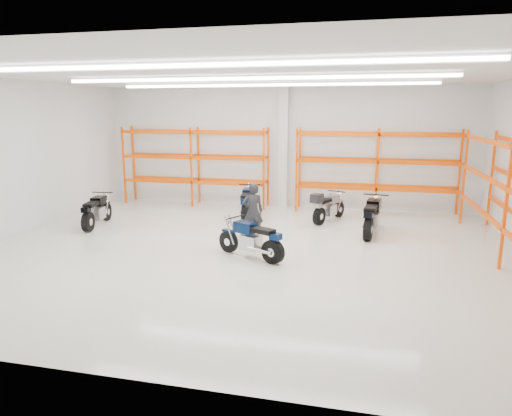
% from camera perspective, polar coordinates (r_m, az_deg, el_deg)
% --- Properties ---
extents(ground, '(14.00, 14.00, 0.00)m').
position_cam_1_polar(ground, '(11.98, -1.36, -5.42)').
color(ground, beige).
rests_on(ground, ground).
extents(room_shell, '(14.02, 12.02, 4.51)m').
position_cam_1_polar(room_shell, '(11.46, -1.41, 10.47)').
color(room_shell, silver).
rests_on(room_shell, ground).
extents(motorcycle_main, '(1.88, 1.04, 0.99)m').
position_cam_1_polar(motorcycle_main, '(11.27, -0.40, -4.08)').
color(motorcycle_main, black).
rests_on(motorcycle_main, ground).
extents(motorcycle_back_a, '(0.68, 2.06, 1.02)m').
position_cam_1_polar(motorcycle_back_a, '(15.24, -19.36, -0.46)').
color(motorcycle_back_a, black).
rests_on(motorcycle_back_a, ground).
extents(motorcycle_back_b, '(0.75, 2.27, 1.11)m').
position_cam_1_polar(motorcycle_back_b, '(15.33, -1.05, 0.47)').
color(motorcycle_back_b, black).
rests_on(motorcycle_back_b, ground).
extents(motorcycle_back_c, '(1.06, 1.94, 1.04)m').
position_cam_1_polar(motorcycle_back_c, '(15.15, 8.87, 0.10)').
color(motorcycle_back_c, black).
rests_on(motorcycle_back_c, ground).
extents(motorcycle_back_d, '(0.81, 2.26, 1.11)m').
position_cam_1_polar(motorcycle_back_d, '(13.86, 14.29, -1.15)').
color(motorcycle_back_d, black).
rests_on(motorcycle_back_d, ground).
extents(standing_man, '(0.70, 0.59, 1.63)m').
position_cam_1_polar(standing_man, '(12.82, -0.40, -0.48)').
color(standing_man, black).
rests_on(standing_man, ground).
extents(structural_column, '(0.32, 0.32, 4.50)m').
position_cam_1_polar(structural_column, '(17.18, 3.48, 7.53)').
color(structural_column, white).
rests_on(structural_column, ground).
extents(pallet_racking_back_left, '(5.67, 0.87, 3.00)m').
position_cam_1_polar(pallet_racking_back_left, '(17.78, -7.66, 6.09)').
color(pallet_racking_back_left, '#FF4A0A').
rests_on(pallet_racking_back_left, ground).
extents(pallet_racking_back_right, '(5.67, 0.87, 3.00)m').
position_cam_1_polar(pallet_racking_back_right, '(16.66, 14.92, 5.40)').
color(pallet_racking_back_right, '#FF4A0A').
rests_on(pallet_racking_back_right, ground).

